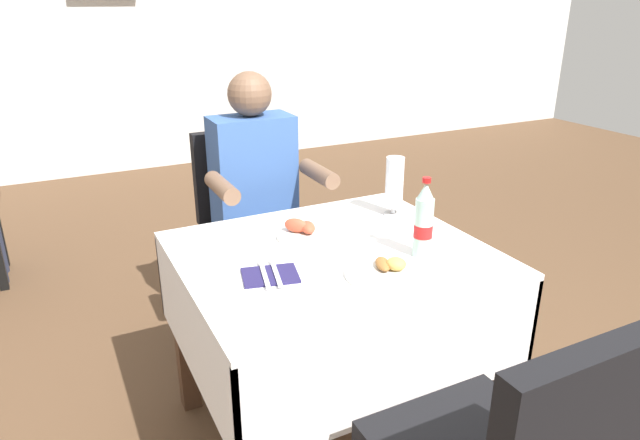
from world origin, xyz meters
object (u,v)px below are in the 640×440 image
(chair_far_diner_seat, at_px, (250,223))
(seated_diner_far, at_px, (259,198))
(plate_far_diner, at_px, (307,232))
(beer_glass_left, at_px, (394,186))
(cola_bottle_primary, at_px, (424,222))
(napkin_cutlery_set, at_px, (270,275))
(plate_near_camera, at_px, (386,271))
(main_dining_table, at_px, (333,298))

(chair_far_diner_seat, distance_m, seated_diner_far, 0.19)
(plate_far_diner, bearing_deg, beer_glass_left, 6.97)
(chair_far_diner_seat, xyz_separation_m, seated_diner_far, (0.01, -0.11, 0.16))
(beer_glass_left, xyz_separation_m, cola_bottle_primary, (-0.13, -0.36, 0.00))
(seated_diner_far, bearing_deg, napkin_cutlery_set, -108.34)
(napkin_cutlery_set, bearing_deg, beer_glass_left, 23.82)
(seated_diner_far, xyz_separation_m, beer_glass_left, (0.37, -0.52, 0.16))
(chair_far_diner_seat, distance_m, beer_glass_left, 0.80)
(cola_bottle_primary, bearing_deg, seated_diner_far, 105.24)
(plate_far_diner, relative_size, beer_glass_left, 1.02)
(seated_diner_far, height_order, plate_far_diner, seated_diner_far)
(cola_bottle_primary, bearing_deg, plate_near_camera, -160.34)
(chair_far_diner_seat, bearing_deg, beer_glass_left, -59.12)
(chair_far_diner_seat, height_order, plate_far_diner, chair_far_diner_seat)
(plate_near_camera, bearing_deg, plate_far_diner, 103.05)
(seated_diner_far, relative_size, napkin_cutlery_set, 6.41)
(cola_bottle_primary, bearing_deg, plate_far_diner, 130.59)
(main_dining_table, bearing_deg, napkin_cutlery_set, -164.21)
(plate_far_diner, bearing_deg, plate_near_camera, -76.95)
(chair_far_diner_seat, bearing_deg, main_dining_table, -90.00)
(chair_far_diner_seat, bearing_deg, cola_bottle_primary, -76.00)
(seated_diner_far, relative_size, cola_bottle_primary, 4.65)
(cola_bottle_primary, bearing_deg, napkin_cutlery_set, 170.51)
(main_dining_table, xyz_separation_m, napkin_cutlery_set, (-0.26, -0.07, 0.18))
(plate_near_camera, xyz_separation_m, cola_bottle_primary, (0.18, 0.07, 0.11))
(plate_far_diner, bearing_deg, napkin_cutlery_set, -135.50)
(main_dining_table, distance_m, cola_bottle_primary, 0.42)
(napkin_cutlery_set, bearing_deg, main_dining_table, 15.79)
(main_dining_table, distance_m, chair_far_diner_seat, 0.83)
(main_dining_table, relative_size, plate_far_diner, 4.27)
(plate_near_camera, bearing_deg, napkin_cutlery_set, 155.17)
(main_dining_table, bearing_deg, plate_far_diner, 98.27)
(napkin_cutlery_set, bearing_deg, seated_diner_far, 71.66)
(main_dining_table, xyz_separation_m, chair_far_diner_seat, (-0.00, 0.83, -0.02))
(cola_bottle_primary, bearing_deg, beer_glass_left, 70.60)
(plate_near_camera, height_order, plate_far_diner, plate_far_diner)
(plate_near_camera, bearing_deg, beer_glass_left, 54.13)
(seated_diner_far, bearing_deg, cola_bottle_primary, -74.76)
(plate_near_camera, height_order, beer_glass_left, beer_glass_left)
(cola_bottle_primary, xyz_separation_m, napkin_cutlery_set, (-0.51, 0.08, -0.11))
(cola_bottle_primary, height_order, napkin_cutlery_set, cola_bottle_primary)
(main_dining_table, distance_m, plate_far_diner, 0.25)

